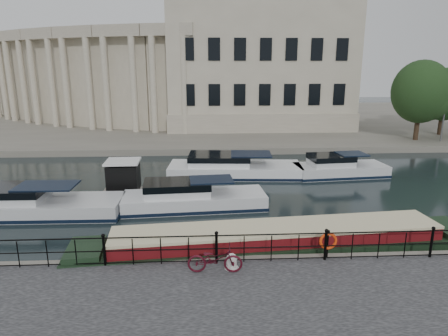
# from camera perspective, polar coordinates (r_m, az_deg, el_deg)

# --- Properties ---
(ground_plane) EXTENTS (160.00, 160.00, 0.00)m
(ground_plane) POSITION_cam_1_polar(r_m,az_deg,el_deg) (17.20, -1.33, -11.44)
(ground_plane) COLOR black
(ground_plane) RESTS_ON ground
(far_bank) EXTENTS (120.00, 42.00, 0.55)m
(far_bank) POSITION_cam_1_polar(r_m,az_deg,el_deg) (54.94, -2.61, 6.91)
(far_bank) COLOR #6B665B
(far_bank) RESTS_ON ground_plane
(railing) EXTENTS (24.14, 0.14, 1.22)m
(railing) POSITION_cam_1_polar(r_m,az_deg,el_deg) (14.65, -1.08, -11.07)
(railing) COLOR black
(railing) RESTS_ON near_quay
(civic_building) EXTENTS (53.55, 31.84, 16.85)m
(civic_building) POSITION_cam_1_polar(r_m,az_deg,el_deg) (50.17, -3.83, 13.92)
(civic_building) COLOR #ADA38C
(civic_building) RESTS_ON far_bank
(bicycle) EXTENTS (1.93, 0.76, 1.00)m
(bicycle) POSITION_cam_1_polar(r_m,az_deg,el_deg) (14.09, -1.30, -12.86)
(bicycle) COLOR #430C18
(bicycle) RESTS_ON near_quay
(mooring_bollard) EXTENTS (0.50, 0.50, 0.57)m
(mooring_bollard) POSITION_cam_1_polar(r_m,az_deg,el_deg) (14.43, 1.10, -13.21)
(mooring_bollard) COLOR silver
(mooring_bollard) RESTS_ON near_quay
(life_ring_post) EXTENTS (0.67, 0.19, 1.09)m
(life_ring_post) POSITION_cam_1_polar(r_m,az_deg,el_deg) (15.39, 14.64, -10.12)
(life_ring_post) COLOR black
(life_ring_post) RESTS_ON near_quay
(narrowboat) EXTENTS (16.78, 3.68, 1.61)m
(narrowboat) POSITION_cam_1_polar(r_m,az_deg,el_deg) (16.77, 7.60, -10.90)
(narrowboat) COLOR black
(narrowboat) RESTS_ON ground_plane
(harbour_hut) EXTENTS (2.71, 2.28, 2.16)m
(harbour_hut) POSITION_cam_1_polar(r_m,az_deg,el_deg) (24.34, -14.12, -1.60)
(harbour_hut) COLOR #6B665B
(harbour_hut) RESTS_ON ground_plane
(cabin_cruisers) EXTENTS (26.98, 10.31, 1.99)m
(cabin_cruisers) POSITION_cam_1_polar(r_m,az_deg,el_deg) (24.49, -4.50, -2.53)
(cabin_cruisers) COLOR silver
(cabin_cruisers) RESTS_ON ground_plane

